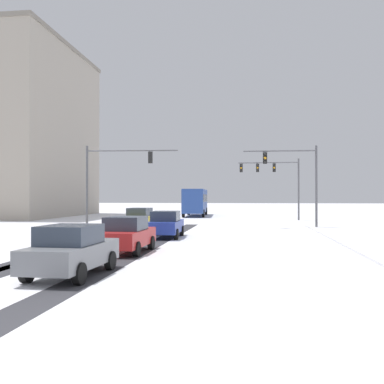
% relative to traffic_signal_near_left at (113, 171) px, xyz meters
% --- Properties ---
extents(ground_plane, '(300.00, 300.00, 0.00)m').
position_rel_traffic_signal_near_left_xyz_m(ground_plane, '(6.89, -25.10, -4.50)').
color(ground_plane, white).
extents(wheel_track_left_lane, '(1.07, 31.88, 0.01)m').
position_rel_traffic_signal_near_left_xyz_m(wheel_track_left_lane, '(5.61, -10.61, -4.50)').
color(wheel_track_left_lane, '#38383D').
rests_on(wheel_track_left_lane, ground).
extents(wheel_track_right_lane, '(0.95, 31.88, 0.01)m').
position_rel_traffic_signal_near_left_xyz_m(wheel_track_right_lane, '(1.86, -10.61, -4.50)').
color(wheel_track_right_lane, '#38383D').
rests_on(wheel_track_right_lane, ground).
extents(wheel_track_center, '(1.15, 31.88, 0.01)m').
position_rel_traffic_signal_near_left_xyz_m(wheel_track_center, '(2.38, -10.61, -4.50)').
color(wheel_track_center, '#38383D').
rests_on(wheel_track_center, ground).
extents(traffic_signal_near_left, '(7.31, 0.62, 6.50)m').
position_rel_traffic_signal_near_left_xyz_m(traffic_signal_near_left, '(0.00, 0.00, 0.00)').
color(traffic_signal_near_left, '#56565B').
rests_on(traffic_signal_near_left, ground).
extents(traffic_signal_near_right, '(5.76, 0.44, 6.50)m').
position_rel_traffic_signal_near_left_xyz_m(traffic_signal_near_right, '(14.30, 1.84, -0.09)').
color(traffic_signal_near_right, '#56565B').
rests_on(traffic_signal_near_right, ground).
extents(traffic_signal_far_right, '(6.44, 0.45, 6.50)m').
position_rel_traffic_signal_near_left_xyz_m(traffic_signal_far_right, '(13.30, 13.91, 0.30)').
color(traffic_signal_far_right, '#56565B').
rests_on(traffic_signal_far_right, ground).
extents(car_yellow_cab_lead, '(2.01, 4.19, 1.62)m').
position_rel_traffic_signal_near_left_xyz_m(car_yellow_cab_lead, '(2.26, -0.27, -3.69)').
color(car_yellow_cab_lead, yellow).
rests_on(car_yellow_cab_lead, ground).
extents(car_blue_second, '(1.91, 4.14, 1.62)m').
position_rel_traffic_signal_near_left_xyz_m(car_blue_second, '(5.57, -7.05, -3.69)').
color(car_blue_second, '#233899').
rests_on(car_blue_second, ground).
extents(car_red_third, '(1.90, 4.13, 1.62)m').
position_rel_traffic_signal_near_left_xyz_m(car_red_third, '(5.15, -14.27, -3.69)').
color(car_red_third, red).
rests_on(car_red_third, ground).
extents(car_grey_fourth, '(1.95, 4.16, 1.62)m').
position_rel_traffic_signal_near_left_xyz_m(car_grey_fourth, '(5.00, -20.07, -3.69)').
color(car_grey_fourth, slate).
rests_on(car_grey_fourth, ground).
extents(bus_oncoming, '(3.05, 11.10, 3.38)m').
position_rel_traffic_signal_near_left_xyz_m(bus_oncoming, '(3.90, 22.23, -2.51)').
color(bus_oncoming, '#284793').
rests_on(bus_oncoming, ground).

